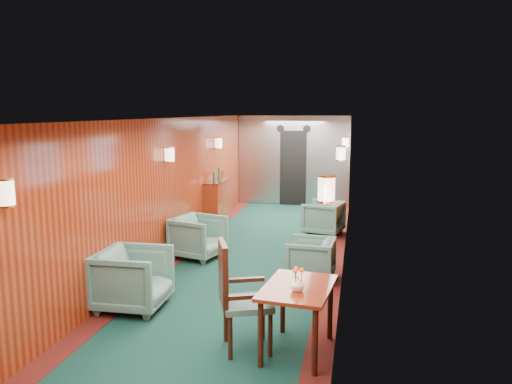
# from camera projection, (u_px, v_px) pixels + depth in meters

# --- Properties ---
(room) EXTENTS (12.00, 12.10, 2.40)m
(room) POSITION_uv_depth(u_px,v_px,m) (245.00, 170.00, 7.58)
(room) COLOR #0D3026
(room) RESTS_ON ground
(bulkhead) EXTENTS (2.98, 0.17, 2.39)m
(bulkhead) POSITION_uv_depth(u_px,v_px,m) (293.00, 161.00, 13.37)
(bulkhead) COLOR #A7AAAE
(bulkhead) RESTS_ON ground
(windows_right) EXTENTS (0.02, 8.60, 0.80)m
(windows_right) POSITION_uv_depth(u_px,v_px,m) (344.00, 182.00, 7.56)
(windows_right) COLOR silver
(windows_right) RESTS_ON ground
(wall_sconces) EXTENTS (2.97, 7.97, 0.25)m
(wall_sconces) POSITION_uv_depth(u_px,v_px,m) (252.00, 156.00, 8.11)
(wall_sconces) COLOR #FFEDC6
(wall_sconces) RESTS_ON ground
(dining_table) EXTENTS (0.79, 1.05, 0.73)m
(dining_table) POSITION_uv_depth(u_px,v_px,m) (298.00, 297.00, 5.18)
(dining_table) COLOR maroon
(dining_table) RESTS_ON ground
(side_chair) EXTENTS (0.67, 0.69, 1.18)m
(side_chair) POSITION_uv_depth(u_px,v_px,m) (236.00, 292.00, 5.23)
(side_chair) COLOR #1E463F
(side_chair) RESTS_ON ground
(credenza) EXTENTS (0.35, 1.12, 1.28)m
(credenza) POSITION_uv_depth(u_px,v_px,m) (217.00, 202.00, 11.07)
(credenza) COLOR maroon
(credenza) RESTS_ON ground
(flower_vase) EXTENTS (0.16, 0.16, 0.15)m
(flower_vase) POSITION_uv_depth(u_px,v_px,m) (298.00, 284.00, 5.01)
(flower_vase) COLOR white
(flower_vase) RESTS_ON dining_table
(armchair_left_near) EXTENTS (0.88, 0.86, 0.78)m
(armchair_left_near) POSITION_uv_depth(u_px,v_px,m) (133.00, 279.00, 6.39)
(armchair_left_near) COLOR #1E463F
(armchair_left_near) RESTS_ON ground
(armchair_left_far) EXTENTS (0.98, 0.96, 0.73)m
(armchair_left_far) POSITION_uv_depth(u_px,v_px,m) (199.00, 237.00, 8.61)
(armchair_left_far) COLOR #1E463F
(armchair_left_far) RESTS_ON ground
(armchair_right_near) EXTENTS (0.74, 0.72, 0.63)m
(armchair_right_near) POSITION_uv_depth(u_px,v_px,m) (311.00, 259.00, 7.51)
(armchair_right_near) COLOR #1E463F
(armchair_right_near) RESTS_ON ground
(armchair_right_far) EXTENTS (0.91, 0.89, 0.69)m
(armchair_right_far) POSITION_uv_depth(u_px,v_px,m) (323.00, 218.00, 10.26)
(armchair_right_far) COLOR #1E463F
(armchair_right_far) RESTS_ON ground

